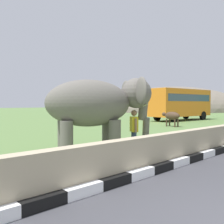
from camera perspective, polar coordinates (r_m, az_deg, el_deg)
striped_curb at (r=5.66m, az=-2.66°, el=-16.46°), size 16.20×0.20×0.24m
barrier_parapet at (r=7.44m, az=9.80°, el=-8.99°), size 28.00×0.36×1.00m
elephant at (r=9.17m, az=-3.12°, el=1.76°), size 4.00×3.32×2.88m
person_handler at (r=9.73m, az=5.02°, el=-3.85°), size 0.42×0.58×1.66m
bus_orange at (r=29.45m, az=15.40°, el=2.21°), size 8.57×3.12×3.50m
cow_near at (r=21.22m, az=13.46°, el=-0.91°), size 0.83×1.92×1.23m
hill_east at (r=69.93m, az=13.96°, el=0.32°), size 42.91×34.33×12.74m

